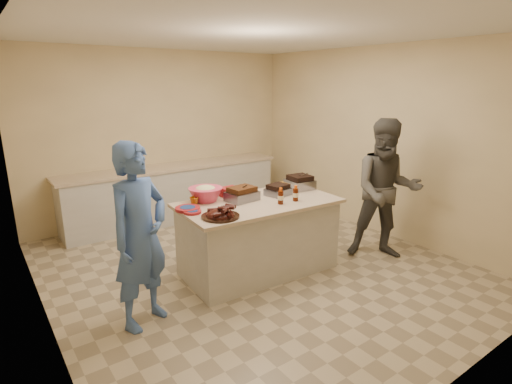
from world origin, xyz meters
TOP-DOWN VIEW (x-y plane):
  - room at (0.00, 0.00)m, footprint 4.50×5.00m
  - back_counter at (0.00, 2.20)m, footprint 3.60×0.64m
  - island at (-0.01, -0.13)m, footprint 1.88×1.07m
  - rib_platter at (-0.65, -0.36)m, footprint 0.45×0.45m
  - pulled_pork_tray at (-0.14, 0.01)m, footprint 0.37×0.30m
  - brisket_tray at (0.34, -0.06)m, footprint 0.31×0.27m
  - roasting_pan at (0.75, 0.01)m, footprint 0.34×0.34m
  - coleslaw_bowl at (-0.49, 0.23)m, footprint 0.41×0.41m
  - sausage_plate at (0.04, 0.25)m, footprint 0.39×0.39m
  - mac_cheese_dish at (0.70, 0.14)m, footprint 0.30×0.25m
  - bbq_bottle_a at (0.13, -0.36)m, footprint 0.07×0.07m
  - bbq_bottle_b at (0.35, -0.37)m, footprint 0.07×0.07m
  - mustard_bottle at (-0.18, 0.13)m, footprint 0.05×0.05m
  - sauce_bowl at (0.01, 0.14)m, footprint 0.12×0.05m
  - plate_stack_large at (-0.82, 0.05)m, footprint 0.28×0.28m
  - plate_stack_small at (-0.82, -0.08)m, footprint 0.20×0.20m
  - plastic_cup at (-0.68, 0.17)m, footprint 0.11×0.10m
  - basket_stack at (-0.16, 0.26)m, footprint 0.22×0.17m
  - guest_blue at (-1.50, -0.37)m, footprint 1.28×1.82m
  - guest_gray at (1.53, -0.73)m, footprint 1.83×1.89m

SIDE VIEW (x-z plane):
  - room at x=0.00m, z-range -1.35..1.35m
  - island at x=-0.01m, z-range -0.43..0.43m
  - guest_blue at x=-1.50m, z-range -0.21..0.21m
  - guest_gray at x=1.53m, z-range -0.34..0.34m
  - back_counter at x=0.00m, z-range 0.00..0.90m
  - rib_platter at x=-0.65m, z-range 0.79..0.95m
  - pulled_pork_tray at x=-0.14m, z-range 0.81..0.92m
  - brisket_tray at x=0.34m, z-range 0.83..0.91m
  - roasting_pan at x=0.75m, z-range 0.81..0.93m
  - coleslaw_bowl at x=-0.49m, z-range 0.73..1.00m
  - sausage_plate at x=0.04m, z-range 0.84..0.89m
  - mac_cheese_dish at x=0.70m, z-range 0.83..0.90m
  - bbq_bottle_a at x=0.13m, z-range 0.77..0.96m
  - bbq_bottle_b at x=0.35m, z-range 0.78..0.96m
  - mustard_bottle at x=-0.18m, z-range 0.81..0.93m
  - sauce_bowl at x=0.01m, z-range 0.81..0.93m
  - plate_stack_large at x=-0.82m, z-range 0.85..0.88m
  - plate_stack_small at x=-0.82m, z-range 0.85..0.88m
  - plastic_cup at x=-0.68m, z-range 0.82..0.92m
  - basket_stack at x=-0.16m, z-range 0.81..0.92m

